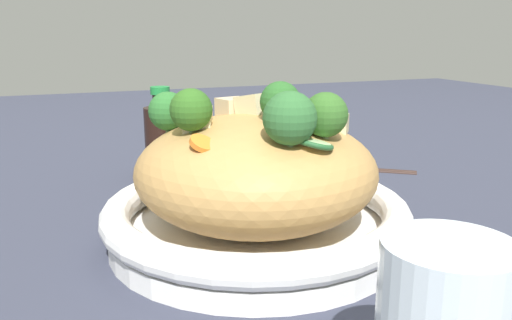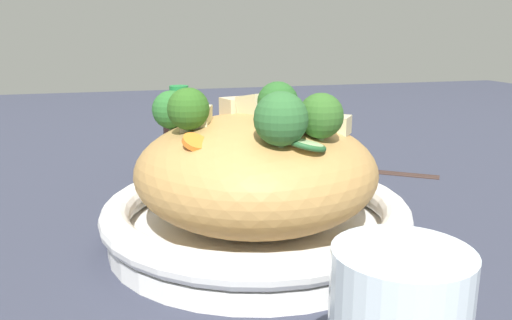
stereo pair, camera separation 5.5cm
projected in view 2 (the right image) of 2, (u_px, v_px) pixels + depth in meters
name	position (u px, v px, depth m)	size (l,w,h in m)	color
ground_plane	(256.00, 242.00, 0.58)	(3.00, 3.00, 0.00)	#333647
serving_bowl	(256.00, 219.00, 0.57)	(0.33, 0.33, 0.05)	white
noodle_heap	(256.00, 171.00, 0.56)	(0.25, 0.25, 0.12)	#B4874A
broccoli_florets	(250.00, 113.00, 0.50)	(0.18, 0.19, 0.07)	#8DB068
carrot_coins	(275.00, 125.00, 0.53)	(0.19, 0.14, 0.04)	orange
zucchini_slices	(293.00, 131.00, 0.50)	(0.04, 0.10, 0.04)	beige
chicken_chunks	(253.00, 114.00, 0.55)	(0.18, 0.11, 0.04)	beige
soy_sauce_bottle	(181.00, 139.00, 0.81)	(0.05, 0.05, 0.14)	black
chopsticks_pair	(373.00, 170.00, 0.85)	(0.18, 0.13, 0.01)	black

